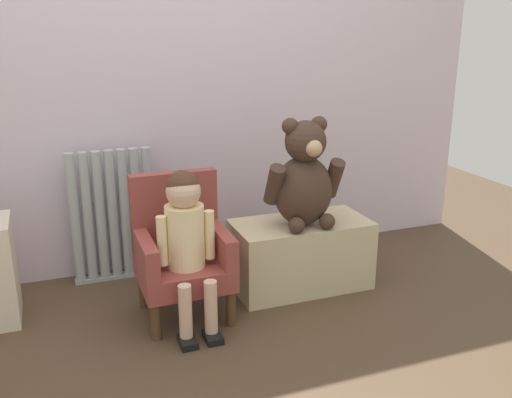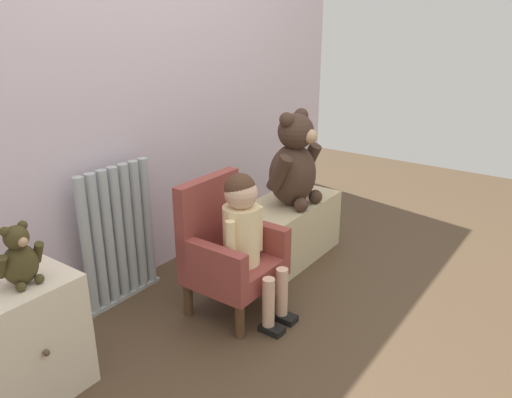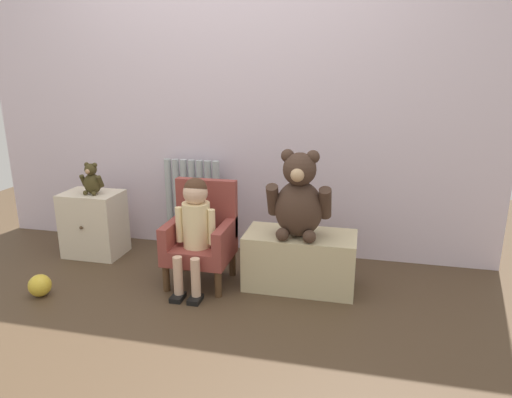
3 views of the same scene
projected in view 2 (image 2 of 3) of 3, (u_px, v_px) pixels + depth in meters
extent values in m
plane|color=#483624|center=(318.00, 339.00, 2.21)|extent=(6.00, 6.00, 0.00)
cube|color=silver|center=(127.00, 48.00, 2.39)|extent=(3.80, 0.05, 2.40)
cylinder|color=#A5B0B2|center=(87.00, 247.00, 2.28)|extent=(0.05, 0.05, 0.67)
cylinder|color=#A5B0B2|center=(98.00, 242.00, 2.33)|extent=(0.05, 0.05, 0.67)
cylinder|color=#A5B0B2|center=(108.00, 238.00, 2.37)|extent=(0.05, 0.05, 0.67)
cylinder|color=#A5B0B2|center=(119.00, 233.00, 2.42)|extent=(0.05, 0.05, 0.67)
cylinder|color=#A5B0B2|center=(129.00, 229.00, 2.47)|extent=(0.05, 0.05, 0.67)
cylinder|color=#A5B0B2|center=(138.00, 225.00, 2.52)|extent=(0.05, 0.05, 0.67)
cylinder|color=#A5B0B2|center=(147.00, 221.00, 2.56)|extent=(0.05, 0.05, 0.67)
cube|color=#A5B0B2|center=(125.00, 295.00, 2.54)|extent=(0.43, 0.05, 0.02)
cube|color=beige|center=(22.00, 342.00, 1.81)|extent=(0.41, 0.29, 0.47)
sphere|color=#4C3823|center=(46.00, 353.00, 1.72)|extent=(0.02, 0.02, 0.02)
cube|color=brown|center=(235.00, 269.00, 2.37)|extent=(0.40, 0.37, 0.10)
cube|color=brown|center=(208.00, 215.00, 2.37)|extent=(0.40, 0.06, 0.38)
cube|color=brown|center=(211.00, 260.00, 2.20)|extent=(0.06, 0.37, 0.14)
cube|color=brown|center=(256.00, 234.00, 2.45)|extent=(0.06, 0.37, 0.14)
cylinder|color=#4C331E|center=(240.00, 321.00, 2.20)|extent=(0.04, 0.04, 0.17)
cylinder|color=#4C331E|center=(281.00, 289.00, 2.46)|extent=(0.04, 0.04, 0.17)
cylinder|color=#4C331E|center=(188.00, 299.00, 2.37)|extent=(0.04, 0.04, 0.17)
cylinder|color=#4C331E|center=(232.00, 271.00, 2.62)|extent=(0.04, 0.04, 0.17)
cylinder|color=beige|center=(241.00, 235.00, 2.28)|extent=(0.17, 0.17, 0.28)
sphere|color=#D8AD8E|center=(241.00, 193.00, 2.21)|extent=(0.15, 0.15, 0.15)
sphere|color=#472D1E|center=(240.00, 189.00, 2.20)|extent=(0.14, 0.14, 0.14)
cylinder|color=#D8AD8E|center=(268.00, 302.00, 2.22)|extent=(0.06, 0.06, 0.24)
cube|color=black|center=(272.00, 329.00, 2.26)|extent=(0.07, 0.11, 0.03)
cylinder|color=#D8AD8E|center=(282.00, 292.00, 2.31)|extent=(0.06, 0.06, 0.24)
cube|color=black|center=(285.00, 318.00, 2.34)|extent=(0.07, 0.11, 0.03)
cylinder|color=beige|center=(231.00, 244.00, 2.19)|extent=(0.04, 0.04, 0.22)
cylinder|color=beige|center=(258.00, 229.00, 2.35)|extent=(0.04, 0.04, 0.22)
cube|color=#C5B58A|center=(287.00, 229.00, 2.91)|extent=(0.68, 0.34, 0.35)
ellipsoid|color=#412D23|center=(293.00, 175.00, 2.76)|extent=(0.29, 0.25, 0.34)
sphere|color=#412D23|center=(296.00, 131.00, 2.67)|extent=(0.20, 0.20, 0.20)
sphere|color=tan|center=(310.00, 136.00, 2.63)|extent=(0.08, 0.08, 0.08)
sphere|color=#412D23|center=(287.00, 120.00, 2.60)|extent=(0.08, 0.08, 0.08)
sphere|color=#412D23|center=(301.00, 115.00, 2.71)|extent=(0.08, 0.08, 0.08)
cylinder|color=#412D23|center=(279.00, 173.00, 2.62)|extent=(0.07, 0.15, 0.21)
cylinder|color=#412D23|center=(309.00, 160.00, 2.86)|extent=(0.07, 0.15, 0.21)
sphere|color=#412D23|center=(301.00, 205.00, 2.69)|extent=(0.08, 0.08, 0.08)
sphere|color=#412D23|center=(315.00, 197.00, 2.81)|extent=(0.08, 0.08, 0.08)
ellipsoid|color=#3D351A|center=(20.00, 265.00, 1.72)|extent=(0.12, 0.11, 0.15)
sphere|color=#3D351A|center=(16.00, 237.00, 1.68)|extent=(0.08, 0.08, 0.08)
sphere|color=tan|center=(23.00, 242.00, 1.66)|extent=(0.03, 0.03, 0.03)
sphere|color=#3D351A|center=(5.00, 232.00, 1.65)|extent=(0.03, 0.03, 0.03)
sphere|color=#3D351A|center=(22.00, 225.00, 1.69)|extent=(0.03, 0.03, 0.03)
cylinder|color=#3D351A|center=(1.00, 267.00, 1.66)|extent=(0.03, 0.06, 0.09)
cylinder|color=#3D351A|center=(38.00, 252.00, 1.76)|extent=(0.03, 0.06, 0.09)
sphere|color=#3D351A|center=(21.00, 287.00, 1.69)|extent=(0.03, 0.03, 0.03)
sphere|color=#3D351A|center=(39.00, 279.00, 1.74)|extent=(0.03, 0.03, 0.03)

